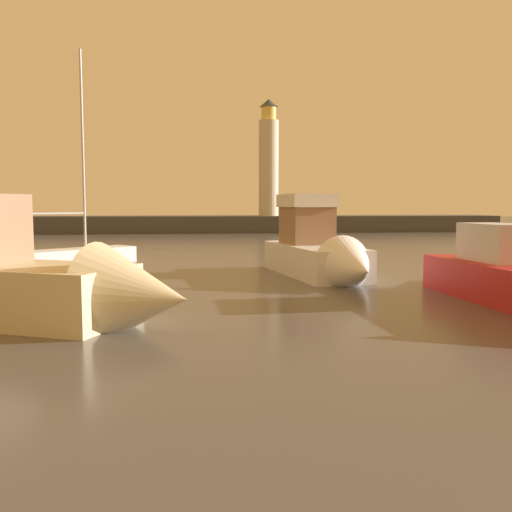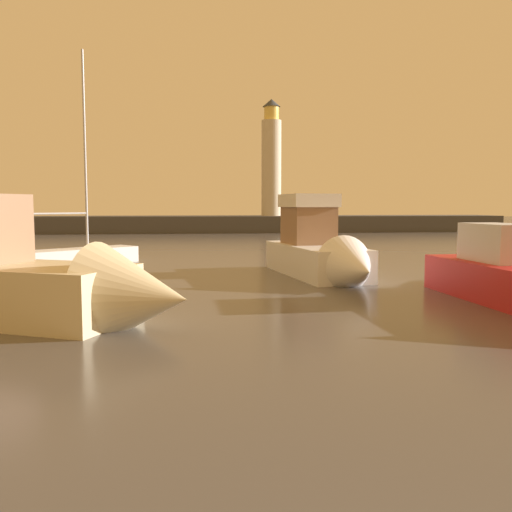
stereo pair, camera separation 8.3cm
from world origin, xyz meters
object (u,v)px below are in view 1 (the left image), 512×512
Objects in this scene: motorboat_0 at (32,282)px; sailboat_moored at (75,255)px; motorboat_5 at (322,252)px; lighthouse at (269,161)px.

motorboat_0 is 0.88× the size of sailboat_moored.
sailboat_moored is (-11.08, 6.27, -0.56)m from motorboat_5.
lighthouse is 49.47m from motorboat_0.
lighthouse is 1.38× the size of motorboat_0.
motorboat_0 is 1.08× the size of motorboat_5.
lighthouse reaches higher than motorboat_0.
motorboat_5 is 12.75m from sailboat_moored.
sailboat_moored is (-1.63, 13.84, -0.52)m from motorboat_0.
sailboat_moored is at bearing -113.99° from lighthouse.
sailboat_moored is at bearing 96.72° from motorboat_0.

